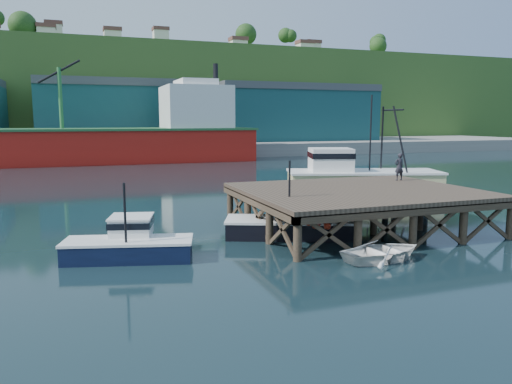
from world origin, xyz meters
name	(u,v)px	position (x,y,z in m)	size (l,w,h in m)	color
ground	(262,236)	(0.00, 0.00, 0.00)	(300.00, 300.00, 0.00)	black
wharf	(360,193)	(5.50, -0.19, 1.94)	(12.00, 10.00, 2.62)	brown
far_quay	(125,147)	(0.00, 70.00, 1.00)	(160.00, 40.00, 2.00)	gray
warehouse_mid	(127,116)	(0.00, 65.00, 6.50)	(28.00, 16.00, 9.00)	#184F51
warehouse_right	(289,116)	(30.00, 65.00, 6.50)	(30.00, 16.00, 9.00)	#184F51
cargo_ship	(75,139)	(-8.46, 48.00, 3.31)	(55.50, 10.00, 13.75)	red
hillside	(111,97)	(0.00, 100.00, 11.00)	(220.00, 50.00, 22.00)	#2D511E
boat_navy	(129,243)	(-6.65, -1.87, 0.66)	(5.59, 3.59, 3.30)	#0E1633
boat_black	(289,222)	(1.33, -0.34, 0.71)	(6.65, 5.53, 3.86)	black
trawler	(361,176)	(11.69, 9.73, 1.57)	(12.09, 7.40, 7.63)	beige
dinghy	(383,251)	(3.21, -5.80, 0.38)	(2.63, 3.68, 0.76)	white
dockworker	(399,167)	(9.88, 2.51, 2.96)	(0.61, 0.40, 1.66)	black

